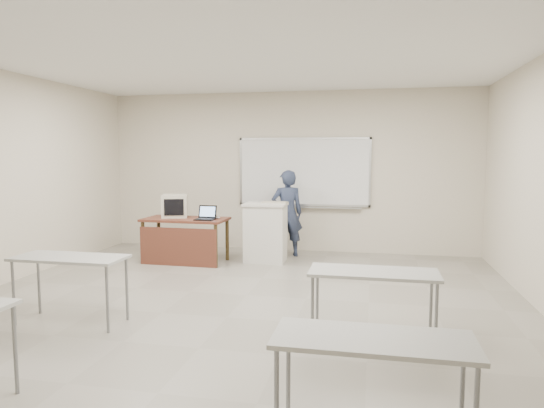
% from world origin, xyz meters
% --- Properties ---
extents(floor, '(7.00, 8.00, 0.01)m').
position_xyz_m(floor, '(0.00, 0.00, -0.01)').
color(floor, gray).
rests_on(floor, ground).
extents(whiteboard, '(2.48, 0.10, 1.31)m').
position_xyz_m(whiteboard, '(0.30, 3.97, 1.48)').
color(whiteboard, white).
rests_on(whiteboard, floor).
extents(student_desks, '(4.40, 2.20, 0.73)m').
position_xyz_m(student_desks, '(-0.00, -1.35, 0.67)').
color(student_desks, '#A6A7A2').
rests_on(student_desks, floor).
extents(instructor_desk, '(1.41, 0.70, 0.75)m').
position_xyz_m(instructor_desk, '(-1.53, 2.49, 0.54)').
color(instructor_desk, '#5E2B1D').
rests_on(instructor_desk, floor).
extents(podium, '(0.71, 0.52, 1.00)m').
position_xyz_m(podium, '(-0.20, 2.89, 0.50)').
color(podium, silver).
rests_on(podium, floor).
extents(crt_monitor, '(0.43, 0.48, 0.40)m').
position_xyz_m(crt_monitor, '(-1.78, 2.73, 0.94)').
color(crt_monitor, '#B2AB98').
rests_on(crt_monitor, instructor_desk).
extents(laptop, '(0.31, 0.29, 0.23)m').
position_xyz_m(laptop, '(-1.13, 2.50, 0.81)').
color(laptop, black).
rests_on(laptop, instructor_desk).
extents(mouse, '(0.10, 0.07, 0.04)m').
position_xyz_m(mouse, '(-0.98, 2.65, 0.77)').
color(mouse, '#B4B7BD').
rests_on(mouse, instructor_desk).
extents(keyboard, '(0.44, 0.17, 0.02)m').
position_xyz_m(keyboard, '(-0.05, 2.97, 1.01)').
color(keyboard, '#B2AB98').
rests_on(keyboard, podium).
extents(presenter, '(0.66, 0.54, 1.55)m').
position_xyz_m(presenter, '(0.08, 3.43, 0.78)').
color(presenter, black).
rests_on(presenter, floor).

